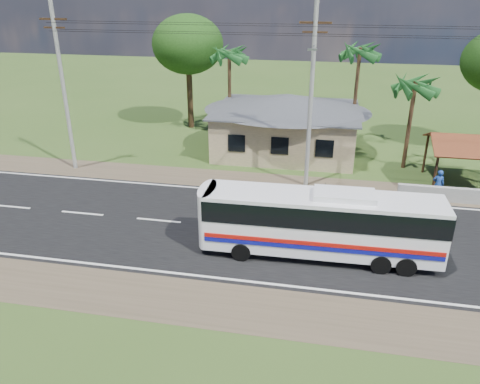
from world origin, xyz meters
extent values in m
plane|color=#314D1B|center=(0.00, 0.00, 0.00)|extent=(120.00, 120.00, 0.00)
cube|color=black|center=(0.00, 0.00, 0.01)|extent=(120.00, 10.00, 0.02)
cube|color=brown|center=(0.00, 6.50, 0.01)|extent=(120.00, 3.00, 0.01)
cube|color=brown|center=(0.00, -6.50, 0.01)|extent=(120.00, 3.00, 0.01)
cube|color=silver|center=(0.00, 4.70, 0.03)|extent=(120.00, 0.15, 0.01)
cube|color=silver|center=(0.00, -4.70, 0.03)|extent=(120.00, 0.15, 0.01)
cube|color=silver|center=(0.00, 0.00, 0.03)|extent=(120.00, 0.15, 0.01)
cube|color=tan|center=(1.00, 13.00, 1.60)|extent=(10.00, 8.00, 3.20)
cube|color=#4C4F54|center=(1.00, 13.00, 3.25)|extent=(10.60, 8.60, 0.10)
pyramid|color=#4C4F54|center=(1.00, 13.00, 4.40)|extent=(12.40, 10.00, 1.20)
cube|color=black|center=(-2.00, 8.98, 1.70)|extent=(1.20, 0.08, 1.20)
cube|color=black|center=(1.00, 8.98, 1.70)|extent=(1.20, 0.08, 1.20)
cube|color=black|center=(4.00, 8.98, 1.70)|extent=(1.20, 0.08, 1.20)
cylinder|color=#362413|center=(10.70, 6.70, 1.30)|extent=(0.16, 0.16, 2.60)
cylinder|color=#362413|center=(10.70, 10.30, 1.30)|extent=(0.16, 0.16, 2.60)
cube|color=brown|center=(13.00, 7.40, 2.90)|extent=(5.20, 2.28, 0.90)
cube|color=brown|center=(13.00, 9.60, 2.90)|extent=(5.20, 2.28, 0.90)
cube|color=#362413|center=(13.00, 8.50, 3.25)|extent=(5.20, 0.12, 0.12)
cube|color=#9E9E99|center=(12.00, 5.60, 0.45)|extent=(7.00, 0.30, 0.90)
cylinder|color=#9E9E99|center=(-13.00, 6.50, 5.50)|extent=(0.26, 0.26, 11.00)
cube|color=#362413|center=(-13.00, 6.50, 9.80)|extent=(1.80, 0.12, 0.12)
cube|color=#362413|center=(-13.00, 6.50, 9.30)|extent=(1.40, 0.10, 0.10)
cylinder|color=#9E9E99|center=(3.00, 6.50, 5.50)|extent=(0.26, 0.26, 11.00)
cube|color=#362413|center=(3.00, 6.50, 9.80)|extent=(1.80, 0.12, 0.12)
cube|color=#362413|center=(3.00, 6.50, 9.30)|extent=(1.40, 0.10, 0.10)
cylinder|color=gray|center=(3.00, 5.50, 8.60)|extent=(0.08, 2.00, 0.08)
cube|color=gray|center=(3.00, 4.50, 8.60)|extent=(0.50, 0.18, 0.12)
cylinder|color=black|center=(-5.00, 6.50, 9.60)|extent=(16.00, 0.02, 0.02)
cylinder|color=black|center=(10.50, 6.50, 9.60)|extent=(15.00, 0.02, 0.02)
cylinder|color=#47301E|center=(9.50, 11.00, 3.00)|extent=(0.28, 0.28, 6.00)
cylinder|color=#47301E|center=(6.00, 15.50, 3.75)|extent=(0.28, 0.28, 7.50)
cylinder|color=#47301E|center=(-4.00, 16.00, 3.50)|extent=(0.28, 0.28, 7.00)
cylinder|color=#47301E|center=(-8.00, 18.00, 2.97)|extent=(0.50, 0.50, 5.95)
ellipsoid|color=#1B3C10|center=(-8.00, 18.00, 7.15)|extent=(6.00, 6.00, 4.92)
cube|color=white|center=(4.19, -1.93, 1.74)|extent=(10.76, 2.47, 2.68)
cube|color=black|center=(4.19, -1.93, 2.41)|extent=(10.80, 2.53, 0.98)
cube|color=black|center=(-1.16, -2.05, 2.10)|extent=(0.15, 2.05, 1.61)
cube|color=#AC100A|center=(4.22, -3.06, 1.25)|extent=(10.53, 0.27, 0.20)
cube|color=#0C0F85|center=(4.22, -3.06, 1.03)|extent=(10.53, 0.27, 0.20)
cube|color=white|center=(5.08, -1.91, 3.21)|extent=(2.71, 1.49, 0.27)
cylinder|color=black|center=(0.64, -3.03, 0.45)|extent=(0.90, 0.33, 0.89)
cylinder|color=black|center=(0.60, -0.98, 0.45)|extent=(0.90, 0.33, 0.89)
cylinder|color=black|center=(6.89, -2.89, 0.45)|extent=(0.90, 0.33, 0.89)
cylinder|color=black|center=(6.84, -0.84, 0.45)|extent=(0.90, 0.33, 0.89)
cylinder|color=black|center=(7.96, -2.87, 0.45)|extent=(0.90, 0.33, 0.89)
cylinder|color=black|center=(7.92, -0.82, 0.45)|extent=(0.90, 0.33, 0.89)
imported|color=black|center=(3.74, 4.74, 0.47)|extent=(1.86, 0.95, 0.93)
imported|color=navy|center=(10.79, 5.95, 0.91)|extent=(0.70, 0.49, 1.82)
camera|label=1|loc=(4.16, -21.29, 11.70)|focal=35.00mm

